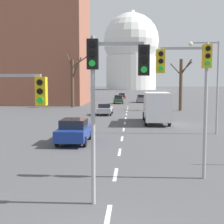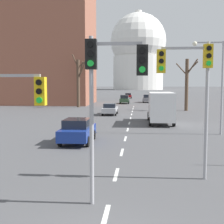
{
  "view_description": "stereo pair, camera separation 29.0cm",
  "coord_description": "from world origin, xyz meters",
  "px_view_note": "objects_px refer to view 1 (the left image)",
  "views": [
    {
      "loc": [
        0.71,
        -6.35,
        4.01
      ],
      "look_at": [
        -0.07,
        5.83,
        2.9
      ],
      "focal_mm": 50.0,
      "sensor_mm": 36.0,
      "label": 1
    },
    {
      "loc": [
        0.99,
        -6.33,
        4.01
      ],
      "look_at": [
        -0.07,
        5.83,
        2.9
      ],
      "focal_mm": 50.0,
      "sensor_mm": 36.0,
      "label": 2
    }
  ],
  "objects_px": {
    "sedan_far_left": "(74,131)",
    "traffic_signal_near_left": "(9,101)",
    "sedan_far_right": "(105,109)",
    "delivery_truck": "(156,106)",
    "sedan_mid_centre": "(122,96)",
    "traffic_signal_centre_tall": "(110,78)",
    "sedan_near_right": "(141,98)",
    "traffic_signal_near_right": "(191,76)",
    "sedan_near_left": "(119,99)",
    "street_lamp_right": "(211,76)"
  },
  "relations": [
    {
      "from": "sedan_far_left",
      "to": "traffic_signal_near_left",
      "type": "bearing_deg",
      "value": -91.68
    },
    {
      "from": "sedan_far_right",
      "to": "delivery_truck",
      "type": "bearing_deg",
      "value": -54.63
    },
    {
      "from": "sedan_mid_centre",
      "to": "sedan_far_left",
      "type": "relative_size",
      "value": 0.89
    },
    {
      "from": "traffic_signal_centre_tall",
      "to": "sedan_far_right",
      "type": "xyz_separation_m",
      "value": [
        -2.75,
        29.87,
        -3.43
      ]
    },
    {
      "from": "traffic_signal_centre_tall",
      "to": "sedan_far_right",
      "type": "relative_size",
      "value": 1.22
    },
    {
      "from": "sedan_far_right",
      "to": "delivery_truck",
      "type": "relative_size",
      "value": 0.63
    },
    {
      "from": "sedan_near_right",
      "to": "delivery_truck",
      "type": "bearing_deg",
      "value": -89.21
    },
    {
      "from": "traffic_signal_near_right",
      "to": "sedan_far_left",
      "type": "xyz_separation_m",
      "value": [
        -6.29,
        7.52,
        -3.49
      ]
    },
    {
      "from": "sedan_near_left",
      "to": "sedan_far_right",
      "type": "distance_m",
      "value": 22.41
    },
    {
      "from": "street_lamp_right",
      "to": "sedan_mid_centre",
      "type": "bearing_deg",
      "value": 98.57
    },
    {
      "from": "traffic_signal_near_right",
      "to": "sedan_near_right",
      "type": "distance_m",
      "value": 53.6
    },
    {
      "from": "sedan_far_right",
      "to": "delivery_truck",
      "type": "distance_m",
      "value": 10.23
    },
    {
      "from": "traffic_signal_near_left",
      "to": "delivery_truck",
      "type": "bearing_deg",
      "value": 72.76
    },
    {
      "from": "sedan_near_right",
      "to": "traffic_signal_centre_tall",
      "type": "bearing_deg",
      "value": -92.69
    },
    {
      "from": "street_lamp_right",
      "to": "delivery_truck",
      "type": "relative_size",
      "value": 1.01
    },
    {
      "from": "traffic_signal_centre_tall",
      "to": "sedan_far_left",
      "type": "distance_m",
      "value": 11.56
    },
    {
      "from": "traffic_signal_near_right",
      "to": "sedan_near_right",
      "type": "relative_size",
      "value": 1.33
    },
    {
      "from": "traffic_signal_near_right",
      "to": "sedan_far_right",
      "type": "bearing_deg",
      "value": 102.41
    },
    {
      "from": "traffic_signal_near_left",
      "to": "sedan_near_left",
      "type": "distance_m",
      "value": 52.05
    },
    {
      "from": "traffic_signal_near_right",
      "to": "delivery_truck",
      "type": "bearing_deg",
      "value": 90.0
    },
    {
      "from": "sedan_near_right",
      "to": "delivery_truck",
      "type": "height_order",
      "value": "delivery_truck"
    },
    {
      "from": "sedan_mid_centre",
      "to": "traffic_signal_near_right",
      "type": "bearing_deg",
      "value": -85.87
    },
    {
      "from": "traffic_signal_centre_tall",
      "to": "delivery_truck",
      "type": "xyz_separation_m",
      "value": [
        3.14,
        21.57,
        -2.49
      ]
    },
    {
      "from": "sedan_near_left",
      "to": "traffic_signal_centre_tall",
      "type": "bearing_deg",
      "value": -87.86
    },
    {
      "from": "sedan_far_left",
      "to": "sedan_near_left",
      "type": "bearing_deg",
      "value": 88.35
    },
    {
      "from": "traffic_signal_centre_tall",
      "to": "delivery_truck",
      "type": "distance_m",
      "value": 21.94
    },
    {
      "from": "traffic_signal_near_left",
      "to": "sedan_near_left",
      "type": "height_order",
      "value": "traffic_signal_near_left"
    },
    {
      "from": "sedan_far_left",
      "to": "delivery_truck",
      "type": "relative_size",
      "value": 0.61
    },
    {
      "from": "traffic_signal_near_left",
      "to": "traffic_signal_centre_tall",
      "type": "distance_m",
      "value": 3.55
    },
    {
      "from": "traffic_signal_near_left",
      "to": "sedan_mid_centre",
      "type": "height_order",
      "value": "traffic_signal_near_left"
    },
    {
      "from": "traffic_signal_centre_tall",
      "to": "traffic_signal_near_right",
      "type": "distance_m",
      "value": 4.41
    },
    {
      "from": "sedan_near_left",
      "to": "sedan_mid_centre",
      "type": "bearing_deg",
      "value": 90.17
    },
    {
      "from": "street_lamp_right",
      "to": "sedan_mid_centre",
      "type": "distance_m",
      "value": 60.28
    },
    {
      "from": "street_lamp_right",
      "to": "sedan_mid_centre",
      "type": "height_order",
      "value": "street_lamp_right"
    },
    {
      "from": "street_lamp_right",
      "to": "delivery_truck",
      "type": "distance_m",
      "value": 8.1
    },
    {
      "from": "traffic_signal_near_right",
      "to": "street_lamp_right",
      "type": "bearing_deg",
      "value": 72.31
    },
    {
      "from": "street_lamp_right",
      "to": "sedan_mid_centre",
      "type": "xyz_separation_m",
      "value": [
        -8.96,
        59.49,
        -3.83
      ]
    },
    {
      "from": "traffic_signal_near_left",
      "to": "traffic_signal_centre_tall",
      "type": "height_order",
      "value": "traffic_signal_centre_tall"
    },
    {
      "from": "traffic_signal_centre_tall",
      "to": "sedan_near_right",
      "type": "height_order",
      "value": "traffic_signal_centre_tall"
    },
    {
      "from": "sedan_mid_centre",
      "to": "delivery_truck",
      "type": "bearing_deg",
      "value": -84.43
    },
    {
      "from": "sedan_near_right",
      "to": "sedan_mid_centre",
      "type": "xyz_separation_m",
      "value": [
        -4.68,
        17.93,
        -0.12
      ]
    },
    {
      "from": "traffic_signal_centre_tall",
      "to": "traffic_signal_near_left",
      "type": "bearing_deg",
      "value": 174.93
    },
    {
      "from": "sedan_far_left",
      "to": "street_lamp_right",
      "type": "bearing_deg",
      "value": 23.57
    },
    {
      "from": "traffic_signal_near_left",
      "to": "delivery_truck",
      "type": "height_order",
      "value": "traffic_signal_near_left"
    },
    {
      "from": "traffic_signal_centre_tall",
      "to": "sedan_far_right",
      "type": "height_order",
      "value": "traffic_signal_centre_tall"
    },
    {
      "from": "street_lamp_right",
      "to": "sedan_far_right",
      "type": "height_order",
      "value": "street_lamp_right"
    },
    {
      "from": "traffic_signal_near_right",
      "to": "sedan_near_left",
      "type": "distance_m",
      "value": 49.57
    },
    {
      "from": "sedan_near_right",
      "to": "sedan_far_left",
      "type": "bearing_deg",
      "value": -97.21
    },
    {
      "from": "traffic_signal_centre_tall",
      "to": "sedan_far_left",
      "type": "bearing_deg",
      "value": 106.56
    },
    {
      "from": "street_lamp_right",
      "to": "sedan_near_left",
      "type": "bearing_deg",
      "value": 103.43
    }
  ]
}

